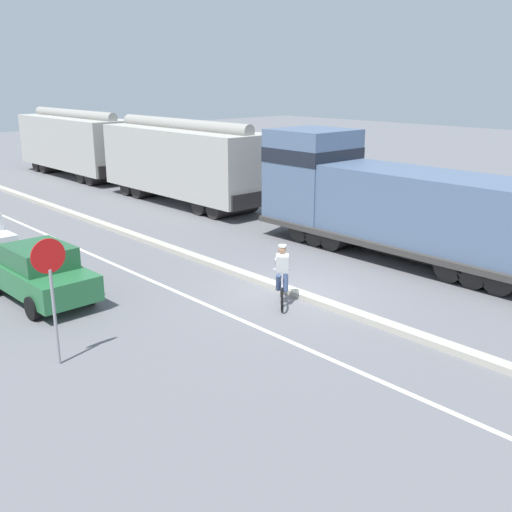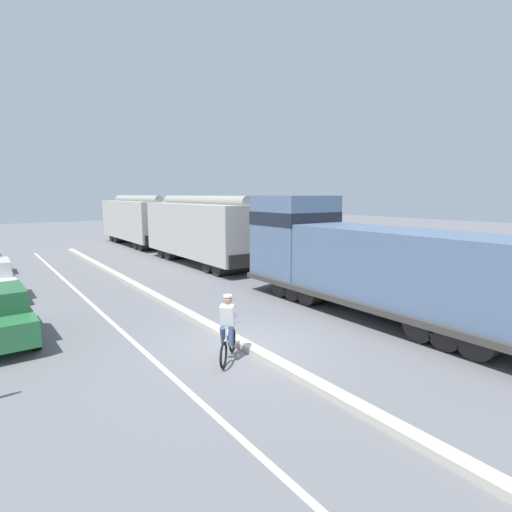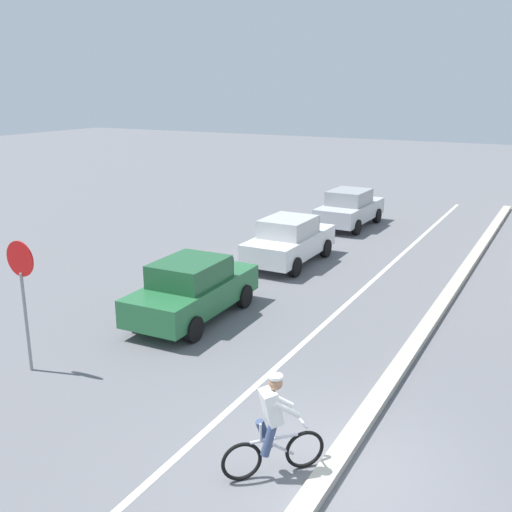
# 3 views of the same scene
# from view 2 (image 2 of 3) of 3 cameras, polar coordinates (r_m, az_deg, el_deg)

# --- Properties ---
(ground_plane) EXTENTS (120.00, 120.00, 0.00)m
(ground_plane) POSITION_cam_2_polar(r_m,az_deg,el_deg) (11.45, -1.60, -12.97)
(ground_plane) COLOR slate
(median_curb) EXTENTS (0.36, 36.00, 0.16)m
(median_curb) POSITION_cam_2_polar(r_m,az_deg,el_deg) (16.51, -13.33, -6.07)
(median_curb) COLOR #B2AD9E
(median_curb) RESTS_ON ground
(lane_stripe) EXTENTS (0.14, 36.00, 0.01)m
(lane_stripe) POSITION_cam_2_polar(r_m,az_deg,el_deg) (15.84, -21.45, -7.38)
(lane_stripe) COLOR silver
(lane_stripe) RESTS_ON ground
(locomotive) EXTENTS (3.10, 11.61, 4.20)m
(locomotive) POSITION_cam_2_polar(r_m,az_deg,el_deg) (15.02, 14.41, -0.88)
(locomotive) COLOR slate
(locomotive) RESTS_ON ground
(hopper_car_lead) EXTENTS (2.90, 10.60, 4.18)m
(hopper_car_lead) POSITION_cam_2_polar(r_m,az_deg,el_deg) (24.57, -7.74, 3.63)
(hopper_car_lead) COLOR #A9A69F
(hopper_car_lead) RESTS_ON ground
(hopper_car_middle) EXTENTS (2.90, 10.60, 4.18)m
(hopper_car_middle) POSITION_cam_2_polar(r_m,az_deg,el_deg) (35.23, -16.59, 4.87)
(hopper_car_middle) COLOR #A8A69E
(hopper_car_middle) RESTS_ON ground
(cyclist) EXTENTS (1.23, 1.27, 1.71)m
(cyclist) POSITION_cam_2_polar(r_m,az_deg,el_deg) (10.43, -4.05, -10.42)
(cyclist) COLOR black
(cyclist) RESTS_ON ground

